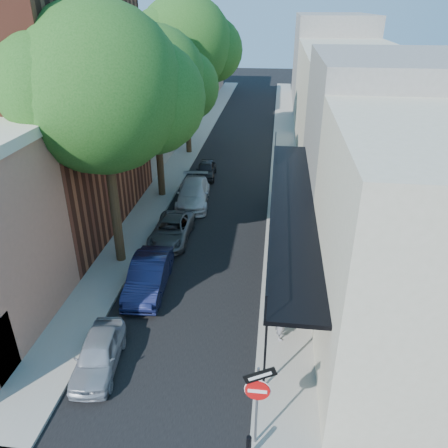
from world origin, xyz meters
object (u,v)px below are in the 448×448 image
(bollard, at_px, (249,447))
(sign_post, at_px, (258,393))
(parked_car_c, at_px, (172,230))
(oak_far, at_px, (192,45))
(pedestrian, at_px, (281,319))
(parked_car_d, at_px, (193,194))
(parked_car_a, at_px, (98,354))
(parked_car_e, at_px, (206,170))
(parked_car_b, at_px, (149,276))
(oak_near, at_px, (113,92))
(oak_mid, at_px, (162,82))

(bollard, bearing_deg, sign_post, 71.44)
(parked_car_c, bearing_deg, oak_far, 95.59)
(pedestrian, bearing_deg, bollard, 168.27)
(sign_post, height_order, pedestrian, sign_post)
(sign_post, bearing_deg, parked_car_d, 106.44)
(bollard, bearing_deg, parked_car_c, 112.23)
(parked_car_a, bearing_deg, parked_car_e, 81.05)
(oak_far, xyz_separation_m, pedestrian, (7.17, -21.89, -7.30))
(sign_post, distance_m, parked_car_c, 12.53)
(sign_post, height_order, parked_car_b, sign_post)
(parked_car_a, height_order, parked_car_c, parked_car_a)
(oak_far, bearing_deg, parked_car_d, -80.17)
(sign_post, relative_size, parked_car_a, 0.89)
(oak_near, bearing_deg, parked_car_a, -80.99)
(oak_near, distance_m, parked_car_e, 13.70)
(oak_mid, height_order, parked_car_e, oak_mid)
(parked_car_a, xyz_separation_m, parked_car_d, (0.68, 13.73, 0.10))
(pedestrian, bearing_deg, parked_car_c, 36.84)
(sign_post, xyz_separation_m, parked_car_b, (-4.98, 6.95, -1.34))
(bollard, relative_size, oak_far, 0.07)
(bollard, xyz_separation_m, parked_car_b, (-4.82, 7.42, 0.17))
(sign_post, xyz_separation_m, oak_near, (-6.53, 9.29, 5.84))
(bollard, height_order, parked_car_d, parked_car_d)
(bollard, xyz_separation_m, parked_car_d, (-4.58, 16.53, 0.15))
(parked_car_b, bearing_deg, sign_post, -57.62)
(parked_car_a, xyz_separation_m, parked_car_b, (0.45, 4.62, 0.12))
(parked_car_a, distance_m, parked_car_c, 9.07)
(bollard, relative_size, parked_car_c, 0.20)
(parked_car_e, bearing_deg, parked_car_c, -96.14)
(bollard, bearing_deg, parked_car_e, 102.06)
(bollard, height_order, parked_car_b, parked_car_b)
(bollard, distance_m, oak_near, 13.78)
(bollard, relative_size, parked_car_d, 0.17)
(oak_far, distance_m, parked_car_c, 16.83)
(parked_car_a, relative_size, parked_car_e, 1.02)
(oak_near, height_order, parked_car_a, oak_near)
(oak_far, relative_size, parked_car_b, 2.83)
(sign_post, height_order, oak_mid, oak_mid)
(sign_post, height_order, parked_car_e, sign_post)
(parked_car_d, distance_m, parked_car_e, 4.66)
(oak_mid, bearing_deg, parked_car_c, -75.01)
(sign_post, height_order, parked_car_a, sign_post)
(oak_near, bearing_deg, bollard, -56.88)
(oak_far, height_order, pedestrian, oak_far)
(parked_car_b, bearing_deg, parked_car_a, -98.75)
(sign_post, distance_m, bollard, 1.60)
(parked_car_a, xyz_separation_m, pedestrian, (6.08, 2.07, 0.39))
(oak_far, bearing_deg, oak_near, -90.04)
(parked_car_a, relative_size, parked_car_d, 0.72)
(oak_near, distance_m, oak_mid, 8.01)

